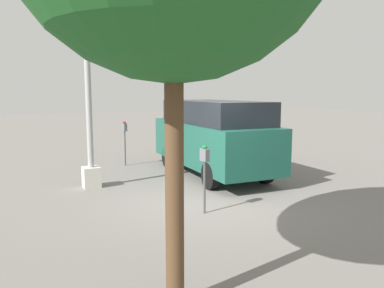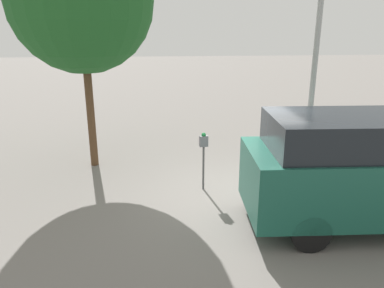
{
  "view_description": "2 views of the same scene",
  "coord_description": "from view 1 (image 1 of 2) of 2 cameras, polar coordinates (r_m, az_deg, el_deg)",
  "views": [
    {
      "loc": [
        -7.29,
        4.04,
        2.52
      ],
      "look_at": [
        -0.05,
        0.45,
        1.4
      ],
      "focal_mm": 35.0,
      "sensor_mm": 36.0,
      "label": 1
    },
    {
      "loc": [
        -1.64,
        -7.93,
        3.88
      ],
      "look_at": [
        -0.96,
        -0.43,
        1.45
      ],
      "focal_mm": 35.0,
      "sensor_mm": 36.0,
      "label": 2
    }
  ],
  "objects": [
    {
      "name": "parking_meter_near",
      "position": [
        7.73,
        1.93,
        -2.94
      ],
      "size": [
        0.22,
        0.14,
        1.45
      ],
      "rotation": [
        0.0,
        0.0,
        0.17
      ],
      "color": "#4C4C4C",
      "rests_on": "ground"
    },
    {
      "name": "parked_van",
      "position": [
        11.42,
        3.16,
        1.37
      ],
      "size": [
        5.27,
        2.15,
        2.27
      ],
      "rotation": [
        0.0,
        0.0,
        -0.05
      ],
      "color": "#195142",
      "rests_on": "ground"
    },
    {
      "name": "ground_plane",
      "position": [
        8.71,
        2.55,
        -8.93
      ],
      "size": [
        80.0,
        80.0,
        0.0
      ],
      "primitive_type": "plane",
      "color": "slate"
    },
    {
      "name": "parking_meter_far",
      "position": [
        13.05,
        -10.23,
        1.65
      ],
      "size": [
        0.22,
        0.14,
        1.54
      ],
      "rotation": [
        0.0,
        0.0,
        0.17
      ],
      "color": "#4C4C4C",
      "rests_on": "ground"
    },
    {
      "name": "lamp_post",
      "position": [
        10.12,
        -15.48,
        6.29
      ],
      "size": [
        0.44,
        0.44,
        6.83
      ],
      "color": "beige",
      "rests_on": "ground"
    }
  ]
}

